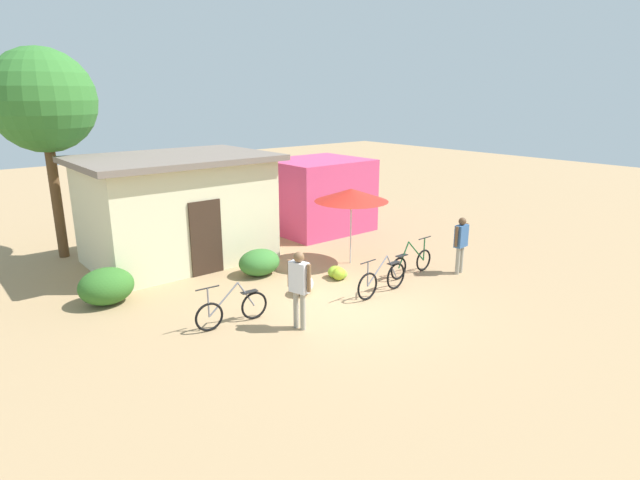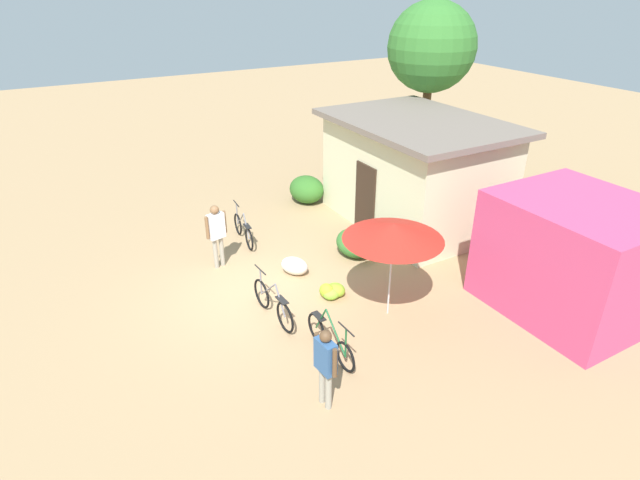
{
  "view_description": "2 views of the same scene",
  "coord_description": "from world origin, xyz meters",
  "px_view_note": "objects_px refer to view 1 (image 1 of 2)",
  "views": [
    {
      "loc": [
        -7.57,
        -8.18,
        4.68
      ],
      "look_at": [
        0.09,
        1.05,
        1.27
      ],
      "focal_mm": 29.04,
      "sensor_mm": 36.0,
      "label": 1
    },
    {
      "loc": [
        9.35,
        -3.72,
        6.5
      ],
      "look_at": [
        0.39,
        1.35,
        1.22
      ],
      "focal_mm": 28.88,
      "sensor_mm": 36.0,
      "label": 2
    }
  ],
  "objects_px": {
    "tree_behind_building": "(43,102)",
    "person_vendor": "(299,282)",
    "market_umbrella": "(351,195)",
    "produce_sack": "(304,285)",
    "building_low": "(177,208)",
    "bicycle_near_pile": "(382,280)",
    "banana_pile_on_ground": "(338,273)",
    "person_bystander": "(461,240)",
    "bicycle_center_loaded": "(411,263)",
    "shop_pink": "(318,195)",
    "bicycle_leftmost": "(232,309)"
  },
  "relations": [
    {
      "from": "tree_behind_building",
      "to": "person_bystander",
      "type": "distance_m",
      "value": 11.98
    },
    {
      "from": "shop_pink",
      "to": "tree_behind_building",
      "type": "distance_m",
      "value": 8.78
    },
    {
      "from": "tree_behind_building",
      "to": "market_umbrella",
      "type": "relative_size",
      "value": 2.75
    },
    {
      "from": "banana_pile_on_ground",
      "to": "tree_behind_building",
      "type": "bearing_deg",
      "value": 127.06
    },
    {
      "from": "tree_behind_building",
      "to": "bicycle_near_pile",
      "type": "bearing_deg",
      "value": -57.92
    },
    {
      "from": "bicycle_leftmost",
      "to": "banana_pile_on_ground",
      "type": "distance_m",
      "value": 3.63
    },
    {
      "from": "market_umbrella",
      "to": "person_vendor",
      "type": "distance_m",
      "value": 4.57
    },
    {
      "from": "shop_pink",
      "to": "produce_sack",
      "type": "bearing_deg",
      "value": -132.63
    },
    {
      "from": "bicycle_center_loaded",
      "to": "person_bystander",
      "type": "xyz_separation_m",
      "value": [
        1.09,
        -0.74,
        0.6
      ]
    },
    {
      "from": "building_low",
      "to": "produce_sack",
      "type": "height_order",
      "value": "building_low"
    },
    {
      "from": "building_low",
      "to": "bicycle_near_pile",
      "type": "height_order",
      "value": "building_low"
    },
    {
      "from": "shop_pink",
      "to": "tree_behind_building",
      "type": "height_order",
      "value": "tree_behind_building"
    },
    {
      "from": "bicycle_leftmost",
      "to": "banana_pile_on_ground",
      "type": "xyz_separation_m",
      "value": [
        3.56,
        0.7,
        -0.19
      ]
    },
    {
      "from": "market_umbrella",
      "to": "bicycle_center_loaded",
      "type": "bearing_deg",
      "value": -72.43
    },
    {
      "from": "market_umbrella",
      "to": "bicycle_leftmost",
      "type": "height_order",
      "value": "market_umbrella"
    },
    {
      "from": "banana_pile_on_ground",
      "to": "produce_sack",
      "type": "xyz_separation_m",
      "value": [
        -1.34,
        -0.27,
        0.07
      ]
    },
    {
      "from": "banana_pile_on_ground",
      "to": "person_bystander",
      "type": "bearing_deg",
      "value": -32.57
    },
    {
      "from": "building_low",
      "to": "produce_sack",
      "type": "bearing_deg",
      "value": -76.15
    },
    {
      "from": "person_bystander",
      "to": "bicycle_center_loaded",
      "type": "bearing_deg",
      "value": 145.89
    },
    {
      "from": "produce_sack",
      "to": "shop_pink",
      "type": "bearing_deg",
      "value": 47.37
    },
    {
      "from": "person_vendor",
      "to": "building_low",
      "type": "bearing_deg",
      "value": 88.49
    },
    {
      "from": "tree_behind_building",
      "to": "produce_sack",
      "type": "height_order",
      "value": "tree_behind_building"
    },
    {
      "from": "tree_behind_building",
      "to": "person_vendor",
      "type": "bearing_deg",
      "value": -73.9
    },
    {
      "from": "shop_pink",
      "to": "produce_sack",
      "type": "distance_m",
      "value": 6.22
    },
    {
      "from": "tree_behind_building",
      "to": "market_umbrella",
      "type": "bearing_deg",
      "value": -43.83
    },
    {
      "from": "person_vendor",
      "to": "person_bystander",
      "type": "relative_size",
      "value": 1.07
    },
    {
      "from": "building_low",
      "to": "bicycle_near_pile",
      "type": "bearing_deg",
      "value": -66.07
    },
    {
      "from": "building_low",
      "to": "person_bystander",
      "type": "bearing_deg",
      "value": -48.83
    },
    {
      "from": "bicycle_center_loaded",
      "to": "person_vendor",
      "type": "relative_size",
      "value": 0.99
    },
    {
      "from": "building_low",
      "to": "person_vendor",
      "type": "distance_m",
      "value": 5.94
    },
    {
      "from": "market_umbrella",
      "to": "bicycle_leftmost",
      "type": "bearing_deg",
      "value": -163.05
    },
    {
      "from": "tree_behind_building",
      "to": "person_bystander",
      "type": "bearing_deg",
      "value": -47.18
    },
    {
      "from": "produce_sack",
      "to": "person_vendor",
      "type": "height_order",
      "value": "person_vendor"
    },
    {
      "from": "tree_behind_building",
      "to": "banana_pile_on_ground",
      "type": "xyz_separation_m",
      "value": [
        5.0,
        -6.62,
        -4.3
      ]
    },
    {
      "from": "building_low",
      "to": "bicycle_leftmost",
      "type": "xyz_separation_m",
      "value": [
        -1.13,
        -4.88,
        -1.18
      ]
    },
    {
      "from": "building_low",
      "to": "market_umbrella",
      "type": "bearing_deg",
      "value": -44.07
    },
    {
      "from": "bicycle_leftmost",
      "to": "market_umbrella",
      "type": "bearing_deg",
      "value": 16.95
    },
    {
      "from": "tree_behind_building",
      "to": "produce_sack",
      "type": "xyz_separation_m",
      "value": [
        3.66,
        -6.89,
        -4.24
      ]
    },
    {
      "from": "tree_behind_building",
      "to": "market_umbrella",
      "type": "height_order",
      "value": "tree_behind_building"
    },
    {
      "from": "tree_behind_building",
      "to": "bicycle_near_pile",
      "type": "distance_m",
      "value": 10.42
    },
    {
      "from": "produce_sack",
      "to": "person_bystander",
      "type": "distance_m",
      "value": 4.45
    },
    {
      "from": "person_bystander",
      "to": "shop_pink",
      "type": "bearing_deg",
      "value": 89.62
    },
    {
      "from": "building_low",
      "to": "banana_pile_on_ground",
      "type": "relative_size",
      "value": 7.86
    },
    {
      "from": "building_low",
      "to": "bicycle_center_loaded",
      "type": "relative_size",
      "value": 3.2
    },
    {
      "from": "building_low",
      "to": "market_umbrella",
      "type": "relative_size",
      "value": 2.44
    },
    {
      "from": "shop_pink",
      "to": "bicycle_leftmost",
      "type": "height_order",
      "value": "shop_pink"
    },
    {
      "from": "tree_behind_building",
      "to": "bicycle_leftmost",
      "type": "distance_m",
      "value": 8.52
    },
    {
      "from": "banana_pile_on_ground",
      "to": "produce_sack",
      "type": "relative_size",
      "value": 0.96
    },
    {
      "from": "market_umbrella",
      "to": "produce_sack",
      "type": "relative_size",
      "value": 3.08
    },
    {
      "from": "building_low",
      "to": "bicycle_center_loaded",
      "type": "xyz_separation_m",
      "value": [
        4.13,
        -5.23,
        -1.19
      ]
    }
  ]
}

